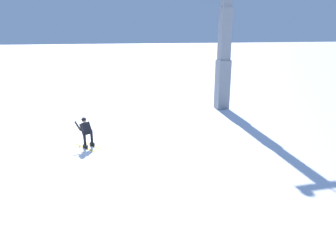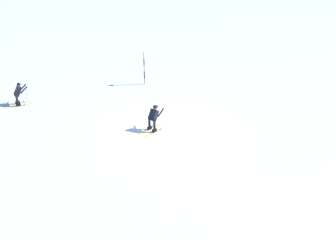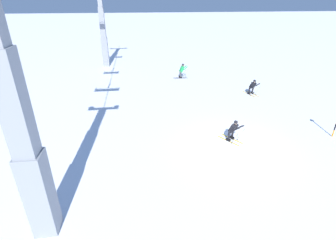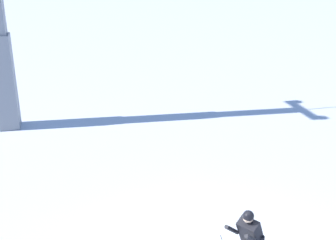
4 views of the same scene
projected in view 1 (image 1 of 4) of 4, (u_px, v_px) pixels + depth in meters
The scene contains 3 objects.
ground_plane at pixel (89, 142), 15.75m from camera, with size 260.00×260.00×0.00m, color white.
skier_carving_main at pixel (86, 130), 14.90m from camera, with size 1.61×1.36×1.59m.
lift_tower_near at pixel (224, 45), 21.33m from camera, with size 0.86×2.48×11.15m.
Camera 1 is at (15.35, 0.42, 5.48)m, focal length 32.67 mm.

